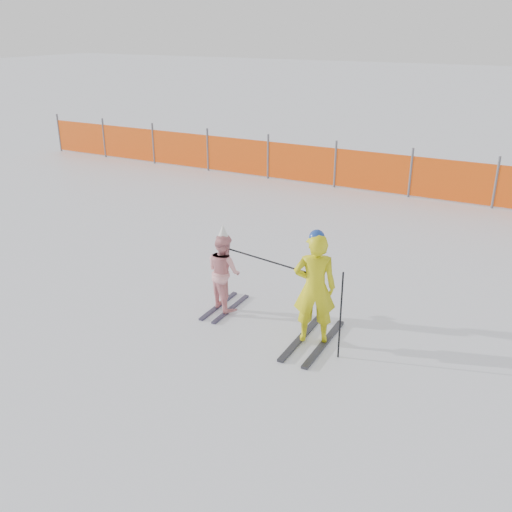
{
  "coord_description": "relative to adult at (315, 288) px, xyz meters",
  "views": [
    {
      "loc": [
        3.55,
        -6.19,
        4.11
      ],
      "look_at": [
        0.0,
        0.5,
        1.0
      ],
      "focal_mm": 40.0,
      "sensor_mm": 36.0,
      "label": 1
    }
  ],
  "objects": [
    {
      "name": "child",
      "position": [
        -1.59,
        0.3,
        -0.19
      ],
      "size": [
        0.72,
        1.03,
        1.38
      ],
      "color": "black",
      "rests_on": "ground"
    },
    {
      "name": "ground",
      "position": [
        -1.02,
        -0.24,
        -0.82
      ],
      "size": [
        120.0,
        120.0,
        0.0
      ],
      "primitive_type": "plane",
      "color": "white",
      "rests_on": "ground"
    },
    {
      "name": "adult",
      "position": [
        0.0,
        0.0,
        0.0
      ],
      "size": [
        0.68,
        1.37,
        1.65
      ],
      "color": "black",
      "rests_on": "ground"
    },
    {
      "name": "safety_fence",
      "position": [
        -4.7,
        7.72,
        -0.26
      ],
      "size": [
        15.98,
        0.06,
        1.25
      ],
      "color": "#595960",
      "rests_on": "ground"
    },
    {
      "name": "ski_poles",
      "position": [
        -0.21,
        -0.02,
        0.01
      ],
      "size": [
        1.94,
        0.5,
        1.23
      ],
      "color": "black",
      "rests_on": "ground"
    }
  ]
}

